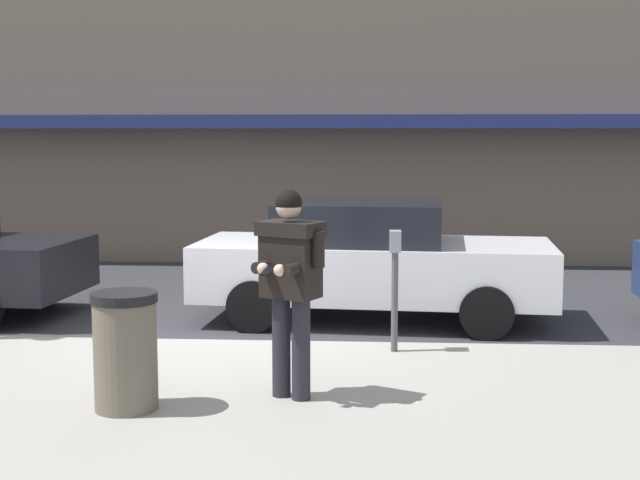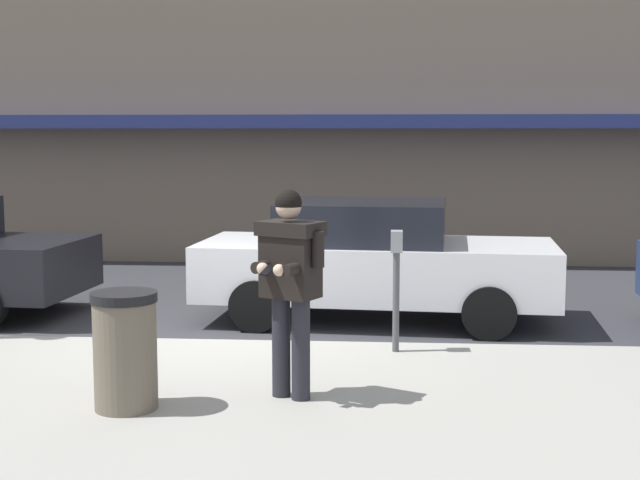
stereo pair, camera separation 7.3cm
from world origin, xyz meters
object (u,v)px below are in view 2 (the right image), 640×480
object	(u,v)px
parked_sedan_mid	(373,260)
man_texting_on_phone	(290,271)
trash_bin	(125,350)
parking_meter	(396,273)

from	to	relation	value
parked_sedan_mid	man_texting_on_phone	world-z (taller)	man_texting_on_phone
man_texting_on_phone	trash_bin	size ratio (longest dim) A/B	1.84
parked_sedan_mid	trash_bin	bearing A→B (deg)	-114.90
man_texting_on_phone	parking_meter	size ratio (longest dim) A/B	1.42
trash_bin	parking_meter	bearing A→B (deg)	43.05
man_texting_on_phone	trash_bin	xyz separation A→B (m)	(-1.32, -0.39, -0.62)
man_texting_on_phone	parking_meter	world-z (taller)	man_texting_on_phone
parking_meter	trash_bin	bearing A→B (deg)	-136.95
parking_meter	man_texting_on_phone	bearing A→B (deg)	-118.43
trash_bin	parked_sedan_mid	bearing A→B (deg)	65.10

